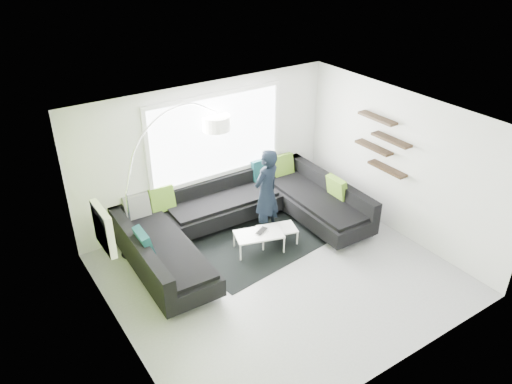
# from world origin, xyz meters

# --- Properties ---
(ground) EXTENTS (5.50, 5.50, 0.00)m
(ground) POSITION_xyz_m (0.00, 0.00, 0.00)
(ground) COLOR gray
(ground) RESTS_ON ground
(room_shell) EXTENTS (5.54, 5.04, 2.82)m
(room_shell) POSITION_xyz_m (0.04, 0.21, 1.81)
(room_shell) COLOR silver
(room_shell) RESTS_ON ground
(sectional_sofa) EXTENTS (4.43, 2.80, 0.94)m
(sectional_sofa) POSITION_xyz_m (0.05, 1.22, 0.41)
(sectional_sofa) COLOR black
(sectional_sofa) RESTS_ON ground
(rug) EXTENTS (2.66, 2.07, 0.01)m
(rug) POSITION_xyz_m (0.14, 1.02, 0.01)
(rug) COLOR black
(rug) RESTS_ON ground
(coffee_table) EXTENTS (1.26, 0.95, 0.37)m
(coffee_table) POSITION_xyz_m (0.32, 0.82, 0.18)
(coffee_table) COLOR white
(coffee_table) RESTS_ON ground
(arc_lamp) EXTENTS (2.51, 1.20, 2.57)m
(arc_lamp) POSITION_xyz_m (-1.89, 1.95, 1.29)
(arc_lamp) COLOR white
(arc_lamp) RESTS_ON ground
(side_table) EXTENTS (0.38, 0.38, 0.47)m
(side_table) POSITION_xyz_m (2.07, 0.13, 0.23)
(side_table) COLOR black
(side_table) RESTS_ON ground
(person) EXTENTS (0.88, 0.78, 1.76)m
(person) POSITION_xyz_m (0.58, 1.26, 0.88)
(person) COLOR black
(person) RESTS_ON ground
(laptop) EXTENTS (0.44, 0.42, 0.02)m
(laptop) POSITION_xyz_m (0.20, 0.80, 0.38)
(laptop) COLOR black
(laptop) RESTS_ON coffee_table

